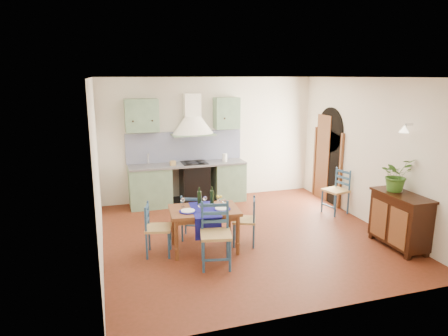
{
  "coord_description": "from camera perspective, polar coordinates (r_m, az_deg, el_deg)",
  "views": [
    {
      "loc": [
        -2.39,
        -6.35,
        2.83
      ],
      "look_at": [
        -0.34,
        0.3,
        1.21
      ],
      "focal_mm": 32.0,
      "sensor_mm": 36.0,
      "label": 1
    }
  ],
  "objects": [
    {
      "name": "ceiling",
      "position": [
        6.78,
        3.55,
        12.84
      ],
      "size": [
        5.0,
        5.0,
        0.01
      ],
      "primitive_type": "cube",
      "color": "white",
      "rests_on": "back_wall"
    },
    {
      "name": "left_wall",
      "position": [
        6.51,
        -17.7,
        -0.25
      ],
      "size": [
        0.04,
        5.0,
        2.8
      ],
      "primitive_type": "cube",
      "color": "beige",
      "rests_on": "ground"
    },
    {
      "name": "floor",
      "position": [
        7.35,
        3.24,
        -9.59
      ],
      "size": [
        5.0,
        5.0,
        0.0
      ],
      "primitive_type": "plane",
      "color": "#49210F",
      "rests_on": "ground"
    },
    {
      "name": "sideboard",
      "position": [
        7.3,
        23.82,
        -6.62
      ],
      "size": [
        0.5,
        1.05,
        0.94
      ],
      "color": "black",
      "rests_on": "ground"
    },
    {
      "name": "chair_left",
      "position": [
        6.53,
        -9.64,
        -8.53
      ],
      "size": [
        0.48,
        0.48,
        0.86
      ],
      "color": "navy",
      "rests_on": "ground"
    },
    {
      "name": "dining_table",
      "position": [
        6.57,
        -2.81,
        -6.52
      ],
      "size": [
        1.17,
        0.9,
        1.03
      ],
      "color": "brown",
      "rests_on": "ground"
    },
    {
      "name": "chair_far",
      "position": [
        7.07,
        -4.5,
        -6.81
      ],
      "size": [
        0.5,
        0.5,
        0.83
      ],
      "color": "navy",
      "rests_on": "ground"
    },
    {
      "name": "chair_spare",
      "position": [
        8.68,
        15.82,
        -3.13
      ],
      "size": [
        0.53,
        0.53,
        0.93
      ],
      "color": "navy",
      "rests_on": "ground"
    },
    {
      "name": "chair_near",
      "position": [
        6.08,
        -1.2,
        -9.44
      ],
      "size": [
        0.54,
        0.54,
        0.97
      ],
      "color": "navy",
      "rests_on": "ground"
    },
    {
      "name": "right_wall",
      "position": [
        8.37,
        18.91,
        2.08
      ],
      "size": [
        0.26,
        5.0,
        2.8
      ],
      "color": "beige",
      "rests_on": "ground"
    },
    {
      "name": "back_wall",
      "position": [
        9.03,
        -4.55,
        1.66
      ],
      "size": [
        5.0,
        0.96,
        2.8
      ],
      "color": "beige",
      "rests_on": "ground"
    },
    {
      "name": "chair_right",
      "position": [
        6.84,
        3.13,
        -7.51
      ],
      "size": [
        0.5,
        0.5,
        0.83
      ],
      "color": "navy",
      "rests_on": "ground"
    },
    {
      "name": "potted_plant",
      "position": [
        7.24,
        23.4,
        -0.89
      ],
      "size": [
        0.56,
        0.5,
        0.56
      ],
      "primitive_type": "imported",
      "rotation": [
        0.0,
        0.0,
        0.12
      ],
      "color": "#335F1E",
      "rests_on": "sideboard"
    }
  ]
}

